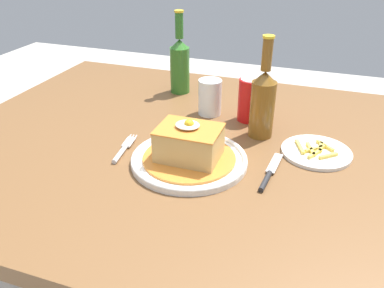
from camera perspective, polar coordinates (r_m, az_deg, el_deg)
name	(u,v)px	position (r m, az deg, el deg)	size (l,w,h in m)	color
dining_table	(179,170)	(1.10, -1.85, -3.71)	(1.23, 1.03, 0.73)	brown
main_plate	(189,159)	(0.94, -0.41, -2.21)	(0.28, 0.28, 0.02)	white
sandwich_meal	(189,145)	(0.92, -0.42, -0.17)	(0.22, 0.22, 0.10)	orange
fork	(123,150)	(1.00, -9.92, -0.87)	(0.03, 0.14, 0.01)	silver
knife	(268,176)	(0.90, 10.89, -4.49)	(0.03, 0.17, 0.01)	#262628
soda_can	(250,100)	(1.14, 8.30, 6.31)	(0.07, 0.07, 0.12)	red
beer_bottle_green	(180,63)	(1.32, -1.77, 11.56)	(0.06, 0.06, 0.27)	#2D6B23
beer_bottle_amber	(263,101)	(1.04, 10.15, 6.15)	(0.06, 0.06, 0.27)	brown
drinking_glass	(210,99)	(1.17, 2.58, 6.41)	(0.07, 0.07, 0.10)	gold
side_plate_fries	(316,152)	(1.02, 17.42, -1.08)	(0.17, 0.17, 0.02)	white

